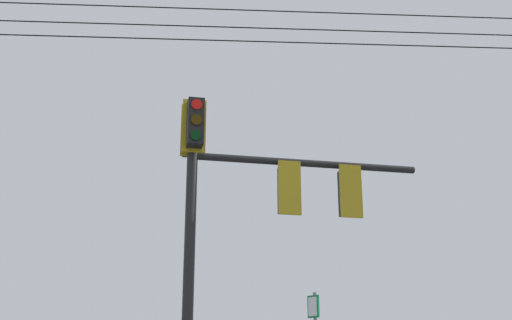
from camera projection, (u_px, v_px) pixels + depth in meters
signal_mast_assembly at (241, 201)px, 11.67m from camera, size 2.98×4.14×6.64m
overhead_wire_span at (247, 26)px, 12.61m from camera, size 9.77×19.91×1.10m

